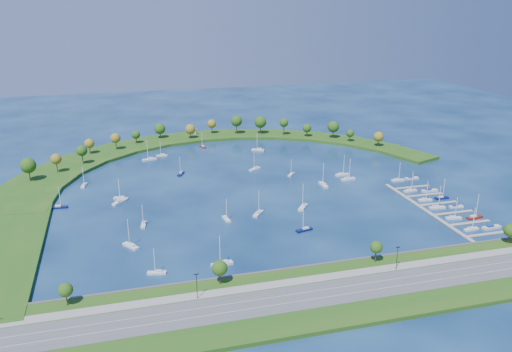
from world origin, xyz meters
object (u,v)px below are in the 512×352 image
object	(u,v)px
docked_boat_2	(454,217)
docked_boat_7	(442,197)
moored_boat_7	(131,245)
docked_boat_1	(491,227)
moored_boat_5	(181,173)
moored_boat_17	(258,149)
moored_boat_18	(222,263)
moored_boat_3	(119,202)
moored_boat_21	(291,174)
docked_boat_4	(437,207)
moored_boat_12	(149,159)
docked_boat_3	(474,217)
moored_boat_15	(348,178)
moored_boat_0	(60,207)
moored_boat_11	(255,168)
moored_boat_6	(84,185)
moored_boat_8	(162,155)
docked_boat_11	(412,178)
docked_boat_8	(410,190)
moored_boat_1	(323,184)
docked_boat_5	(456,206)
moored_boat_13	(258,213)
moored_boat_20	(303,206)
moored_boat_4	(144,224)
moored_boat_16	(304,229)
dock_system	(438,209)
harbor_tower	(195,132)
moored_boat_10	(157,272)
docked_boat_6	(425,199)
moored_boat_9	(121,198)
moored_boat_2	(226,218)
docked_boat_9	(429,190)
moored_boat_19	(203,146)

from	to	relation	value
docked_boat_2	docked_boat_7	bearing A→B (deg)	76.72
docked_boat_2	docked_boat_7	size ratio (longest dim) A/B	0.99
moored_boat_7	docked_boat_1	distance (m)	169.04
moored_boat_5	moored_boat_7	xyz separation A→B (m)	(-34.80, -94.65, 0.04)
moored_boat_17	moored_boat_18	distance (m)	171.61
moored_boat_3	moored_boat_5	world-z (taller)	moored_boat_3
moored_boat_21	docked_boat_4	xyz separation A→B (m)	(55.75, -71.88, 0.06)
moored_boat_12	docked_boat_3	xyz separation A→B (m)	(148.96, -143.16, -0.04)
moored_boat_17	moored_boat_18	world-z (taller)	moored_boat_17
moored_boat_15	moored_boat_17	bearing A→B (deg)	105.01
moored_boat_0	moored_boat_12	distance (m)	90.37
docked_boat_2	moored_boat_7	bearing A→B (deg)	-174.91
moored_boat_11	docked_boat_3	distance (m)	134.81
moored_boat_6	moored_boat_17	size ratio (longest dim) A/B	0.84
moored_boat_11	moored_boat_15	size ratio (longest dim) A/B	0.94
moored_boat_12	moored_boat_21	bearing A→B (deg)	134.14
moored_boat_11	moored_boat_8	bearing A→B (deg)	-71.42
moored_boat_21	docked_boat_11	size ratio (longest dim) A/B	1.23
moored_boat_18	docked_boat_8	bearing A→B (deg)	-162.44
moored_boat_5	moored_boat_17	distance (m)	72.65
moored_boat_5	moored_boat_21	bearing A→B (deg)	98.99
moored_boat_1	docked_boat_4	size ratio (longest dim) A/B	1.11
moored_boat_7	docked_boat_5	distance (m)	167.19
moored_boat_7	moored_boat_17	bearing A→B (deg)	-69.63
moored_boat_13	moored_boat_20	bearing A→B (deg)	-46.27
moored_boat_13	moored_boat_18	distance (m)	55.28
moored_boat_17	docked_boat_7	distance (m)	138.58
moored_boat_4	moored_boat_3	bearing A→B (deg)	-153.08
docked_boat_7	moored_boat_16	bearing A→B (deg)	-166.65
docked_boat_8	moored_boat_4	bearing A→B (deg)	176.43
moored_boat_20	moored_boat_1	bearing A→B (deg)	178.70
docked_boat_4	dock_system	bearing A→B (deg)	-92.47
moored_boat_15	moored_boat_13	bearing A→B (deg)	-160.75
harbor_tower	moored_boat_5	size ratio (longest dim) A/B	0.36
moored_boat_10	docked_boat_6	xyz separation A→B (m)	(147.77, 41.68, 0.00)
moored_boat_20	moored_boat_6	bearing A→B (deg)	-82.96
docked_boat_4	docked_boat_7	distance (m)	15.63
docked_boat_3	docked_boat_1	bearing A→B (deg)	-97.57
moored_boat_6	moored_boat_9	size ratio (longest dim) A/B	0.95
dock_system	moored_boat_4	world-z (taller)	moored_boat_4
docked_boat_2	moored_boat_16	bearing A→B (deg)	-175.91
moored_boat_0	moored_boat_2	size ratio (longest dim) A/B	1.04
moored_boat_4	moored_boat_6	distance (m)	72.40
docked_boat_1	docked_boat_3	bearing A→B (deg)	86.95
moored_boat_17	docked_boat_9	xyz separation A→B (m)	(71.25, -107.12, -0.25)
dock_system	docked_boat_7	xyz separation A→B (m)	(10.73, 12.84, 0.54)
docked_boat_1	docked_boat_8	size ratio (longest dim) A/B	0.82
moored_boat_6	moored_boat_7	xyz separation A→B (m)	(22.75, -88.35, 0.06)
docked_boat_1	moored_boat_6	bearing A→B (deg)	146.27
moored_boat_12	moored_boat_19	distance (m)	46.51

